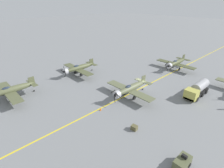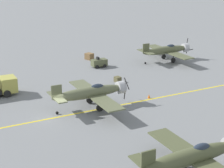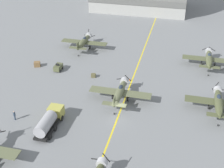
# 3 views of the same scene
# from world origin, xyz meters

# --- Properties ---
(ground_plane) EXTENTS (400.00, 400.00, 0.00)m
(ground_plane) POSITION_xyz_m (0.00, 0.00, 0.00)
(ground_plane) COLOR slate
(taxiway_stripe) EXTENTS (0.30, 160.00, 0.01)m
(taxiway_stripe) POSITION_xyz_m (0.00, 0.00, 0.00)
(taxiway_stripe) COLOR yellow
(taxiway_stripe) RESTS_ON ground
(airplane_far_left) EXTENTS (12.00, 9.98, 3.79)m
(airplane_far_left) POSITION_xyz_m (-15.21, 26.43, 2.01)
(airplane_far_left) COLOR #54593A
(airplane_far_left) RESTS_ON ground
(airplane_mid_right) EXTENTS (12.00, 9.98, 3.66)m
(airplane_mid_right) POSITION_xyz_m (17.31, 6.12, 2.01)
(airplane_mid_right) COLOR #4D5234
(airplane_mid_right) RESTS_ON ground
(airplane_mid_center) EXTENTS (12.00, 9.98, 3.65)m
(airplane_mid_center) POSITION_xyz_m (-0.85, 5.07, 2.01)
(airplane_mid_center) COLOR #5E6344
(airplane_mid_center) RESTS_ON ground
(tow_tractor) EXTENTS (1.57, 2.60, 1.79)m
(tow_tractor) POSITION_xyz_m (-17.18, 13.81, 0.79)
(tow_tractor) COLOR #515638
(tow_tractor) RESTS_ON ground
(supply_crate_by_tanker) EXTENTS (1.70, 1.57, 1.15)m
(supply_crate_by_tanker) POSITION_xyz_m (-22.70, 14.42, 0.57)
(supply_crate_by_tanker) COLOR brown
(supply_crate_by_tanker) RESTS_ON ground
(supply_crate_mid_lane) EXTENTS (1.07, 0.93, 0.80)m
(supply_crate_mid_lane) POSITION_xyz_m (-8.52, 12.76, 0.40)
(supply_crate_mid_lane) COLOR brown
(supply_crate_mid_lane) RESTS_ON ground
(traffic_cone) EXTENTS (0.36, 0.36, 0.55)m
(traffic_cone) POSITION_xyz_m (-0.47, 13.18, 0.28)
(traffic_cone) COLOR orange
(traffic_cone) RESTS_ON ground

